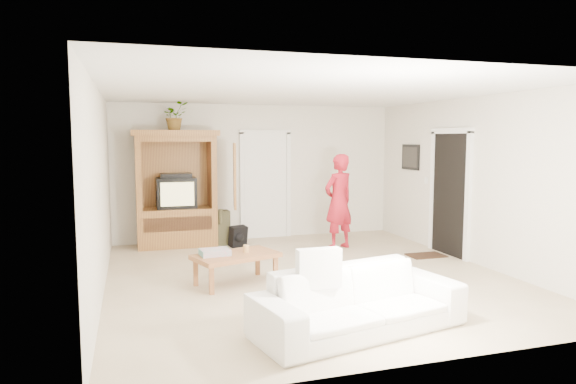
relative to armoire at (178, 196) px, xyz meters
name	(u,v)px	position (x,y,z in m)	size (l,w,h in m)	color
floor	(308,276)	(1.58, -2.66, -0.91)	(6.00, 6.00, 0.00)	tan
ceiling	(309,91)	(1.58, -2.66, 1.69)	(6.00, 6.00, 0.00)	white
wall_back	(258,172)	(1.58, 0.34, 0.39)	(5.50, 5.50, 0.00)	silver
wall_front	(426,216)	(1.58, -5.66, 0.39)	(5.50, 5.50, 0.00)	silver
wall_left	(100,191)	(-1.17, -2.66, 0.39)	(6.00, 6.00, 0.00)	silver
wall_right	(475,181)	(4.33, -2.66, 0.39)	(6.00, 6.00, 0.00)	silver
armoire	(178,196)	(0.00, 0.00, 0.00)	(1.82, 1.14, 2.10)	olive
door_back	(265,186)	(1.73, 0.31, 0.11)	(0.85, 0.05, 2.04)	white
doorway_right	(450,195)	(4.30, -2.06, 0.11)	(0.05, 0.90, 2.04)	black
framed_picture	(411,157)	(4.31, -0.76, 0.69)	(0.03, 0.60, 0.48)	black
doormat	(426,255)	(3.88, -2.06, -0.90)	(0.60, 0.40, 0.02)	#382316
plant	(175,116)	(-0.02, -0.03, 1.44)	(0.45, 0.39, 0.50)	#4C7238
man	(339,201)	(2.71, -1.05, -0.07)	(0.61, 0.40, 1.68)	#A71624
sofa	(359,301)	(1.37, -4.80, -0.59)	(2.19, 0.86, 0.64)	white
coffee_table	(236,258)	(0.52, -2.75, -0.55)	(1.24, 0.92, 0.41)	brown
towel	(215,252)	(0.23, -2.75, -0.45)	(0.38, 0.28, 0.08)	#FF5475
candle	(246,249)	(0.67, -2.70, -0.44)	(0.08, 0.08, 0.10)	tan
backpack_black	(238,237)	(1.02, -0.43, -0.72)	(0.30, 0.18, 0.37)	black
backpack_olive	(220,228)	(0.74, -0.15, -0.59)	(0.34, 0.25, 0.64)	#47442B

